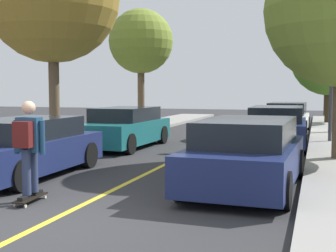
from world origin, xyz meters
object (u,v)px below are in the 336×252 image
object	(u,v)px
parked_car_left_nearest	(26,147)
skateboarder	(28,143)
streetlamp	(332,46)
skateboard	(31,198)
street_tree_right_far	(330,57)
street_tree_left_near	(141,42)
parked_car_right_near	(277,127)
street_tree_right_farthest	(328,39)
parked_car_left_near	(124,128)
street_tree_right_near	(334,27)
parked_car_right_far	(287,117)
parked_car_right_nearest	(247,154)

from	to	relation	value
parked_car_left_nearest	skateboarder	bearing A→B (deg)	-54.25
streetlamp	skateboard	world-z (taller)	streetlamp
street_tree_right_far	street_tree_left_near	bearing A→B (deg)	-143.34
parked_car_right_near	skateboarder	xyz separation A→B (m)	(-3.38, -9.50, 0.36)
street_tree_right_farthest	parked_car_right_near	bearing A→B (deg)	-95.89
parked_car_left_near	skateboarder	xyz separation A→B (m)	(1.52, -7.71, 0.37)
parked_car_left_near	street_tree_right_near	bearing A→B (deg)	44.11
parked_car_left_nearest	parked_car_right_near	distance (m)	8.86
parked_car_left_nearest	skateboarder	distance (m)	2.63
skateboarder	street_tree_right_farthest	bearing A→B (deg)	79.29
street_tree_left_near	parked_car_right_far	bearing A→B (deg)	9.67
parked_car_right_nearest	parked_car_right_far	bearing A→B (deg)	90.01
skateboard	skateboarder	xyz separation A→B (m)	(0.00, -0.03, 0.95)
parked_car_left_near	parked_car_right_nearest	size ratio (longest dim) A/B	1.03
street_tree_right_near	skateboarder	size ratio (longest dim) A/B	3.58
parked_car_left_near	parked_car_right_near	size ratio (longest dim) A/B	0.96
parked_car_left_nearest	parked_car_left_near	distance (m)	5.60
street_tree_right_far	skateboarder	distance (m)	21.55
parked_car_left_near	street_tree_right_farthest	bearing A→B (deg)	71.38
parked_car_left_nearest	street_tree_right_farthest	world-z (taller)	street_tree_right_farthest
street_tree_left_near	street_tree_right_near	distance (m)	8.71
street_tree_left_near	street_tree_right_far	xyz separation A→B (m)	(8.70, 6.48, -0.46)
parked_car_right_far	skateboard	bearing A→B (deg)	-102.41
parked_car_right_nearest	skateboarder	world-z (taller)	skateboarder
parked_car_right_near	parked_car_right_far	size ratio (longest dim) A/B	1.09
streetlamp	skateboard	distance (m)	12.24
parked_car_right_far	streetlamp	xyz separation A→B (m)	(1.75, -4.78, 2.81)
parked_car_left_near	street_tree_left_near	world-z (taller)	street_tree_left_near
parked_car_left_near	skateboard	xyz separation A→B (m)	(1.52, -7.68, -0.58)
street_tree_right_farthest	skateboard	world-z (taller)	street_tree_right_farthest
parked_car_left_nearest	skateboarder	xyz separation A→B (m)	(1.52, -2.12, 0.38)
parked_car_right_nearest	parked_car_right_far	xyz separation A→B (m)	(-0.00, 13.02, -0.02)
parked_car_left_nearest	parked_car_right_nearest	bearing A→B (deg)	3.04
streetlamp	street_tree_right_near	bearing A→B (deg)	87.68
streetlamp	parked_car_left_near	bearing A→B (deg)	-156.39
parked_car_left_near	street_tree_right_farthest	distance (m)	21.83
parked_car_right_far	street_tree_right_near	distance (m)	4.49
parked_car_right_far	street_tree_right_near	xyz separation A→B (m)	(1.90, -1.09, 3.92)
street_tree_right_near	street_tree_right_far	bearing A→B (deg)	90.00
parked_car_left_nearest	street_tree_right_farthest	bearing A→B (deg)	75.22
parked_car_right_near	street_tree_right_far	bearing A→B (deg)	80.40
parked_car_right_far	street_tree_right_farthest	size ratio (longest dim) A/B	0.58
street_tree_left_near	skateboard	bearing A→B (deg)	-76.46
street_tree_right_far	skateboarder	size ratio (longest dim) A/B	3.50
street_tree_right_near	streetlamp	distance (m)	3.85
parked_car_right_near	street_tree_right_near	size ratio (longest dim) A/B	0.78
street_tree_left_near	street_tree_right_farthest	bearing A→B (deg)	57.50
parked_car_left_nearest	street_tree_right_near	distance (m)	14.50
street_tree_right_near	skateboarder	distance (m)	15.66
parked_car_left_nearest	skateboard	world-z (taller)	parked_car_left_nearest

